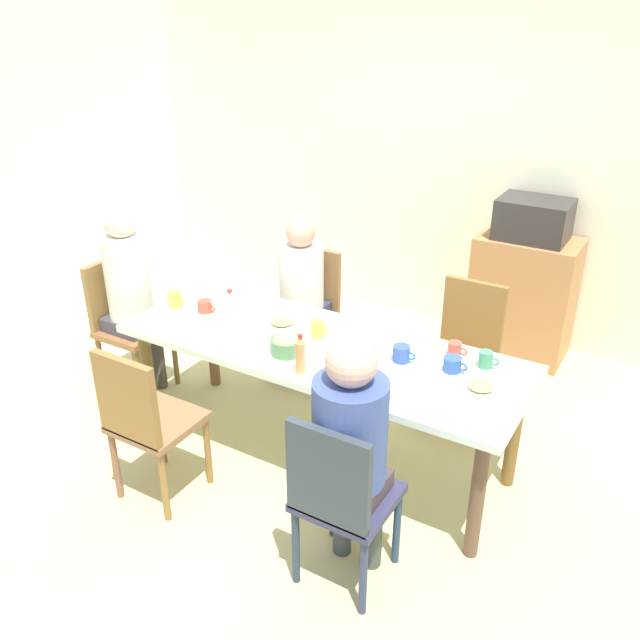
% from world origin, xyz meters
% --- Properties ---
extents(ground_plane, '(6.75, 6.75, 0.00)m').
position_xyz_m(ground_plane, '(0.00, 0.00, 0.00)').
color(ground_plane, '#C3BB84').
extents(wall_back, '(5.86, 0.12, 2.60)m').
position_xyz_m(wall_back, '(0.00, 2.12, 1.30)').
color(wall_back, '#EFECCD').
rests_on(wall_back, ground_plane).
extents(dining_table, '(2.25, 0.80, 0.72)m').
position_xyz_m(dining_table, '(0.00, 0.00, 0.65)').
color(dining_table, white).
rests_on(dining_table, ground_plane).
extents(chair_0, '(0.40, 0.40, 0.90)m').
position_xyz_m(chair_0, '(0.56, -0.78, 0.51)').
color(chair_0, '#333354').
rests_on(chair_0, ground_plane).
extents(person_0, '(0.32, 0.32, 1.24)m').
position_xyz_m(person_0, '(0.56, -0.69, 0.75)').
color(person_0, '#3B454A').
rests_on(person_0, ground_plane).
extents(chair_1, '(0.40, 0.40, 0.90)m').
position_xyz_m(chair_1, '(-0.56, -0.78, 0.51)').
color(chair_1, '#8F6341').
rests_on(chair_1, ground_plane).
extents(chair_2, '(0.40, 0.40, 0.90)m').
position_xyz_m(chair_2, '(-1.50, 0.00, 0.51)').
color(chair_2, brown).
rests_on(chair_2, ground_plane).
extents(person_2, '(0.30, 0.30, 1.28)m').
position_xyz_m(person_2, '(-1.41, 0.00, 0.75)').
color(person_2, '#464340').
rests_on(person_2, ground_plane).
extents(chair_3, '(0.40, 0.40, 0.90)m').
position_xyz_m(chair_3, '(-0.56, 0.78, 0.51)').
color(chair_3, brown).
rests_on(chair_3, ground_plane).
extents(person_3, '(0.30, 0.30, 1.15)m').
position_xyz_m(person_3, '(-0.56, 0.69, 0.69)').
color(person_3, '#272F4A').
rests_on(person_3, ground_plane).
extents(chair_4, '(0.40, 0.40, 0.90)m').
position_xyz_m(chair_4, '(0.56, 0.78, 0.51)').
color(chair_4, olive).
rests_on(chair_4, ground_plane).
extents(plate_0, '(0.20, 0.20, 0.04)m').
position_xyz_m(plate_0, '(0.25, 0.06, 0.74)').
color(plate_0, silver).
rests_on(plate_0, dining_table).
extents(plate_1, '(0.24, 0.24, 0.04)m').
position_xyz_m(plate_1, '(-0.30, 0.09, 0.74)').
color(plate_1, silver).
rests_on(plate_1, dining_table).
extents(plate_2, '(0.23, 0.23, 0.04)m').
position_xyz_m(plate_2, '(0.90, -0.01, 0.74)').
color(plate_2, white).
rests_on(plate_2, dining_table).
extents(bowl_0, '(0.17, 0.17, 0.10)m').
position_xyz_m(bowl_0, '(-0.10, -0.17, 0.78)').
color(bowl_0, '#527D4C').
rests_on(bowl_0, dining_table).
extents(cup_0, '(0.12, 0.09, 0.09)m').
position_xyz_m(cup_0, '(0.45, 0.06, 0.77)').
color(cup_0, '#3450A5').
rests_on(cup_0, dining_table).
extents(cup_1, '(0.11, 0.07, 0.08)m').
position_xyz_m(cup_1, '(0.67, 0.25, 0.77)').
color(cup_1, '#D14F3C').
rests_on(cup_1, dining_table).
extents(cup_2, '(0.12, 0.08, 0.10)m').
position_xyz_m(cup_2, '(-1.00, -0.03, 0.77)').
color(cup_2, yellow).
rests_on(cup_2, dining_table).
extents(cup_3, '(0.11, 0.07, 0.09)m').
position_xyz_m(cup_3, '(0.85, 0.22, 0.77)').
color(cup_3, '#489066').
rests_on(cup_3, dining_table).
extents(cup_4, '(0.13, 0.09, 0.08)m').
position_xyz_m(cup_4, '(0.72, 0.10, 0.76)').
color(cup_4, '#3155A1').
rests_on(cup_4, dining_table).
extents(cup_5, '(0.12, 0.09, 0.07)m').
position_xyz_m(cup_5, '(-0.80, 0.01, 0.76)').
color(cup_5, '#CB4937').
rests_on(cup_5, dining_table).
extents(cup_6, '(0.11, 0.07, 0.09)m').
position_xyz_m(cup_6, '(-0.06, 0.08, 0.77)').
color(cup_6, '#EEBC45').
rests_on(cup_6, dining_table).
extents(bottle_0, '(0.05, 0.05, 0.21)m').
position_xyz_m(bottle_0, '(0.07, -0.30, 0.82)').
color(bottle_0, tan).
rests_on(bottle_0, dining_table).
extents(bottle_1, '(0.06, 0.06, 0.23)m').
position_xyz_m(bottle_1, '(-0.55, -0.07, 0.83)').
color(bottle_1, white).
rests_on(bottle_1, dining_table).
extents(side_cabinet, '(0.70, 0.44, 0.90)m').
position_xyz_m(side_cabinet, '(0.63, 1.82, 0.45)').
color(side_cabinet, '#B27848').
rests_on(side_cabinet, ground_plane).
extents(microwave, '(0.48, 0.36, 0.28)m').
position_xyz_m(microwave, '(0.63, 1.82, 1.04)').
color(microwave, '#302C2B').
rests_on(microwave, side_cabinet).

